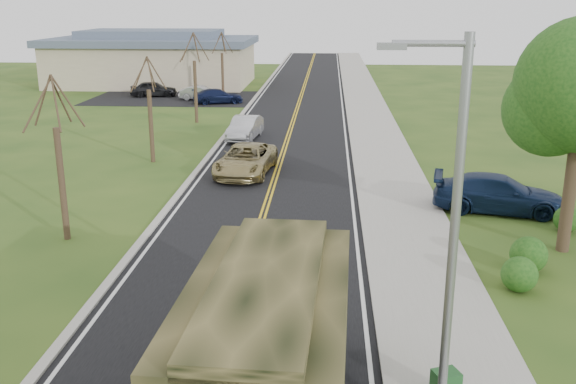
# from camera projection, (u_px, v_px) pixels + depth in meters

# --- Properties ---
(road) EXTENTS (8.00, 120.00, 0.01)m
(road) POSITION_uv_depth(u_px,v_px,m) (297.00, 110.00, 52.13)
(road) COLOR black
(road) RESTS_ON ground
(curb_right) EXTENTS (0.30, 120.00, 0.12)m
(curb_right) POSITION_uv_depth(u_px,v_px,m) (348.00, 110.00, 51.86)
(curb_right) COLOR #9E998E
(curb_right) RESTS_ON ground
(sidewalk_right) EXTENTS (3.20, 120.00, 0.10)m
(sidewalk_right) POSITION_uv_depth(u_px,v_px,m) (370.00, 110.00, 51.76)
(sidewalk_right) COLOR #9E998E
(sidewalk_right) RESTS_ON ground
(curb_left) EXTENTS (0.30, 120.00, 0.10)m
(curb_left) POSITION_uv_depth(u_px,v_px,m) (246.00, 109.00, 52.38)
(curb_left) COLOR #9E998E
(curb_left) RESTS_ON ground
(street_light) EXTENTS (1.65, 0.22, 8.00)m
(street_light) POSITION_uv_depth(u_px,v_px,m) (449.00, 230.00, 11.83)
(street_light) COLOR gray
(street_light) RESTS_ON ground
(bare_tree_a) EXTENTS (1.93, 2.26, 6.08)m
(bare_tree_a) POSITION_uv_depth(u_px,v_px,m) (60.00, 171.00, 23.13)
(bare_tree_a) COLOR #38281C
(bare_tree_a) RESTS_ON ground
(bare_tree_b) EXTENTS (1.83, 2.14, 5.73)m
(bare_tree_b) POSITION_uv_depth(u_px,v_px,m) (150.00, 117.00, 34.65)
(bare_tree_b) COLOR #38281C
(bare_tree_b) RESTS_ON ground
(bare_tree_c) EXTENTS (2.04, 2.39, 6.42)m
(bare_tree_c) POSITION_uv_depth(u_px,v_px,m) (195.00, 84.00, 46.04)
(bare_tree_c) COLOR #38281C
(bare_tree_c) RESTS_ON ground
(bare_tree_d) EXTENTS (1.88, 2.20, 5.91)m
(bare_tree_d) POSITION_uv_depth(u_px,v_px,m) (222.00, 70.00, 57.58)
(bare_tree_d) COLOR #38281C
(bare_tree_d) RESTS_ON ground
(commercial_building) EXTENTS (25.50, 21.50, 5.65)m
(commercial_building) POSITION_uv_depth(u_px,v_px,m) (154.00, 59.00, 67.64)
(commercial_building) COLOR tan
(commercial_building) RESTS_ON ground
(military_truck) EXTENTS (3.07, 8.03, 3.95)m
(military_truck) POSITION_uv_depth(u_px,v_px,m) (272.00, 341.00, 12.24)
(military_truck) COLOR black
(military_truck) RESTS_ON ground
(suv_champagne) EXTENTS (3.03, 5.63, 1.50)m
(suv_champagne) POSITION_uv_depth(u_px,v_px,m) (246.00, 160.00, 32.62)
(suv_champagne) COLOR #9D8D58
(suv_champagne) RESTS_ON ground
(sedan_silver) EXTENTS (2.01, 4.53, 1.45)m
(sedan_silver) POSITION_uv_depth(u_px,v_px,m) (245.00, 128.00, 40.99)
(sedan_silver) COLOR #BCBCC1
(sedan_silver) RESTS_ON ground
(pickup_navy) EXTENTS (5.68, 3.13, 1.56)m
(pickup_navy) POSITION_uv_depth(u_px,v_px,m) (499.00, 194.00, 26.76)
(pickup_navy) COLOR #0F1E3A
(pickup_navy) RESTS_ON ground
(lot_car_dark) EXTENTS (4.41, 2.30, 1.43)m
(lot_car_dark) POSITION_uv_depth(u_px,v_px,m) (154.00, 89.00, 59.33)
(lot_car_dark) COLOR black
(lot_car_dark) RESTS_ON ground
(lot_car_silver) EXTENTS (3.96, 1.67, 1.27)m
(lot_car_silver) POSITION_uv_depth(u_px,v_px,m) (201.00, 93.00, 57.32)
(lot_car_silver) COLOR #A9A8AD
(lot_car_silver) RESTS_ON ground
(lot_car_navy) EXTENTS (4.67, 3.06, 1.26)m
(lot_car_navy) POSITION_uv_depth(u_px,v_px,m) (218.00, 96.00, 55.42)
(lot_car_navy) COLOR #0E1534
(lot_car_navy) RESTS_ON ground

